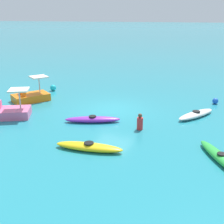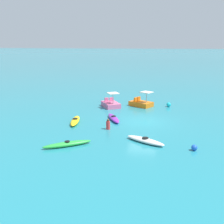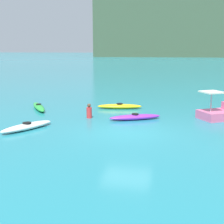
{
  "view_description": "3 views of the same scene",
  "coord_description": "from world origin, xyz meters",
  "px_view_note": "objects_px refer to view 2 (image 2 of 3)",
  "views": [
    {
      "loc": [
        -6.99,
        15.6,
        5.64
      ],
      "look_at": [
        -1.02,
        2.4,
        0.67
      ],
      "focal_mm": 44.61,
      "sensor_mm": 36.0,
      "label": 1
    },
    {
      "loc": [
        -22.92,
        -1.86,
        6.82
      ],
      "look_at": [
        0.85,
        2.98,
        0.51
      ],
      "focal_mm": 42.92,
      "sensor_mm": 36.0,
      "label": 2
    },
    {
      "loc": [
        2.25,
        -14.56,
        4.1
      ],
      "look_at": [
        -1.43,
        3.17,
        0.3
      ],
      "focal_mm": 48.58,
      "sensor_mm": 36.0,
      "label": 3
    }
  ],
  "objects_px": {
    "kayak_green": "(67,144)",
    "buoy_cyan": "(169,105)",
    "pedal_boat_pink": "(111,104)",
    "buoy_blue": "(194,148)",
    "person_near_shore": "(108,125)",
    "kayak_purple": "(114,118)",
    "pedal_boat_orange": "(141,103)",
    "kayak_white": "(145,140)",
    "kayak_yellow": "(75,121)"
  },
  "relations": [
    {
      "from": "kayak_yellow",
      "to": "pedal_boat_pink",
      "type": "relative_size",
      "value": 1.11
    },
    {
      "from": "kayak_white",
      "to": "kayak_yellow",
      "type": "distance_m",
      "value": 7.43
    },
    {
      "from": "pedal_boat_orange",
      "to": "buoy_blue",
      "type": "relative_size",
      "value": 7.05
    },
    {
      "from": "kayak_green",
      "to": "person_near_shore",
      "type": "relative_size",
      "value": 3.51
    },
    {
      "from": "person_near_shore",
      "to": "kayak_white",
      "type": "bearing_deg",
      "value": -127.03
    },
    {
      "from": "buoy_blue",
      "to": "pedal_boat_pink",
      "type": "bearing_deg",
      "value": 35.71
    },
    {
      "from": "kayak_green",
      "to": "pedal_boat_orange",
      "type": "relative_size",
      "value": 1.09
    },
    {
      "from": "kayak_white",
      "to": "kayak_yellow",
      "type": "relative_size",
      "value": 0.95
    },
    {
      "from": "pedal_boat_orange",
      "to": "buoy_cyan",
      "type": "height_order",
      "value": "pedal_boat_orange"
    },
    {
      "from": "pedal_boat_orange",
      "to": "kayak_purple",
      "type": "bearing_deg",
      "value": 161.96
    },
    {
      "from": "kayak_purple",
      "to": "buoy_blue",
      "type": "distance_m",
      "value": 8.87
    },
    {
      "from": "kayak_purple",
      "to": "kayak_yellow",
      "type": "height_order",
      "value": "same"
    },
    {
      "from": "buoy_blue",
      "to": "person_near_shore",
      "type": "distance_m",
      "value": 7.21
    },
    {
      "from": "kayak_green",
      "to": "person_near_shore",
      "type": "bearing_deg",
      "value": -24.73
    },
    {
      "from": "kayak_yellow",
      "to": "pedal_boat_pink",
      "type": "height_order",
      "value": "pedal_boat_pink"
    },
    {
      "from": "kayak_white",
      "to": "buoy_cyan",
      "type": "height_order",
      "value": "buoy_cyan"
    },
    {
      "from": "kayak_white",
      "to": "person_near_shore",
      "type": "relative_size",
      "value": 3.4
    },
    {
      "from": "kayak_purple",
      "to": "kayak_yellow",
      "type": "xyz_separation_m",
      "value": [
        -1.5,
        3.15,
        0.0
      ]
    },
    {
      "from": "buoy_blue",
      "to": "kayak_purple",
      "type": "bearing_deg",
      "value": 47.56
    },
    {
      "from": "pedal_boat_orange",
      "to": "person_near_shore",
      "type": "bearing_deg",
      "value": 168.05
    },
    {
      "from": "pedal_boat_pink",
      "to": "buoy_cyan",
      "type": "height_order",
      "value": "pedal_boat_pink"
    },
    {
      "from": "kayak_purple",
      "to": "kayak_green",
      "type": "height_order",
      "value": "same"
    },
    {
      "from": "kayak_purple",
      "to": "pedal_boat_pink",
      "type": "bearing_deg",
      "value": 14.61
    },
    {
      "from": "pedal_boat_orange",
      "to": "buoy_cyan",
      "type": "distance_m",
      "value": 2.99
    },
    {
      "from": "kayak_purple",
      "to": "pedal_boat_orange",
      "type": "relative_size",
      "value": 1.09
    },
    {
      "from": "kayak_purple",
      "to": "pedal_boat_pink",
      "type": "distance_m",
      "value": 5.06
    },
    {
      "from": "kayak_green",
      "to": "pedal_boat_orange",
      "type": "xyz_separation_m",
      "value": [
        12.89,
        -3.77,
        0.17
      ]
    },
    {
      "from": "pedal_boat_pink",
      "to": "person_near_shore",
      "type": "xyz_separation_m",
      "value": [
        -7.66,
        -1.37,
        0.05
      ]
    },
    {
      "from": "pedal_boat_orange",
      "to": "person_near_shore",
      "type": "relative_size",
      "value": 3.22
    },
    {
      "from": "buoy_blue",
      "to": "pedal_boat_orange",
      "type": "bearing_deg",
      "value": 21.08
    },
    {
      "from": "pedal_boat_pink",
      "to": "buoy_cyan",
      "type": "distance_m",
      "value": 6.34
    },
    {
      "from": "pedal_boat_pink",
      "to": "buoy_blue",
      "type": "bearing_deg",
      "value": -144.29
    },
    {
      "from": "pedal_boat_pink",
      "to": "person_near_shore",
      "type": "bearing_deg",
      "value": -169.87
    },
    {
      "from": "buoy_cyan",
      "to": "kayak_purple",
      "type": "bearing_deg",
      "value": 141.65
    },
    {
      "from": "kayak_green",
      "to": "kayak_yellow",
      "type": "distance_m",
      "value": 5.59
    },
    {
      "from": "kayak_yellow",
      "to": "buoy_cyan",
      "type": "xyz_separation_m",
      "value": [
        7.72,
        -8.07,
        0.08
      ]
    },
    {
      "from": "pedal_boat_orange",
      "to": "buoy_blue",
      "type": "distance_m",
      "value": 12.8
    },
    {
      "from": "pedal_boat_pink",
      "to": "kayak_yellow",
      "type": "bearing_deg",
      "value": 163.67
    },
    {
      "from": "kayak_green",
      "to": "kayak_yellow",
      "type": "relative_size",
      "value": 0.98
    },
    {
      "from": "kayak_green",
      "to": "buoy_cyan",
      "type": "height_order",
      "value": "buoy_cyan"
    },
    {
      "from": "kayak_green",
      "to": "pedal_boat_pink",
      "type": "bearing_deg",
      "value": -2.66
    },
    {
      "from": "kayak_yellow",
      "to": "pedal_boat_orange",
      "type": "bearing_deg",
      "value": -34.31
    },
    {
      "from": "pedal_boat_pink",
      "to": "buoy_blue",
      "type": "distance_m",
      "value": 13.4
    },
    {
      "from": "buoy_blue",
      "to": "kayak_white",
      "type": "bearing_deg",
      "value": 76.2
    },
    {
      "from": "kayak_white",
      "to": "pedal_boat_pink",
      "type": "distance_m",
      "value": 11.07
    },
    {
      "from": "kayak_green",
      "to": "pedal_boat_pink",
      "type": "height_order",
      "value": "pedal_boat_pink"
    },
    {
      "from": "pedal_boat_pink",
      "to": "pedal_boat_orange",
      "type": "xyz_separation_m",
      "value": [
        1.06,
        -3.22,
        0.0
      ]
    },
    {
      "from": "pedal_boat_pink",
      "to": "kayak_green",
      "type": "bearing_deg",
      "value": 177.34
    },
    {
      "from": "kayak_green",
      "to": "kayak_yellow",
      "type": "height_order",
      "value": "same"
    },
    {
      "from": "pedal_boat_pink",
      "to": "person_near_shore",
      "type": "distance_m",
      "value": 7.78
    }
  ]
}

